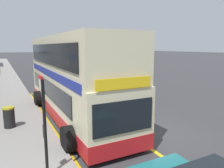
{
  "coord_description": "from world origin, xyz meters",
  "views": [
    {
      "loc": [
        -5.9,
        -7.27,
        3.86
      ],
      "look_at": [
        0.04,
        4.2,
        1.63
      ],
      "focal_mm": 34.54,
      "sensor_mm": 36.0,
      "label": 1
    }
  ],
  "objects_px": {
    "double_decker_bus": "(72,80)",
    "parked_car_navy_distant": "(94,76)",
    "bus_stop_sign": "(44,120)",
    "litter_bin": "(9,117)"
  },
  "relations": [
    {
      "from": "litter_bin",
      "to": "parked_car_navy_distant",
      "type": "bearing_deg",
      "value": 50.48
    },
    {
      "from": "bus_stop_sign",
      "to": "double_decker_bus",
      "type": "bearing_deg",
      "value": 65.24
    },
    {
      "from": "parked_car_navy_distant",
      "to": "litter_bin",
      "type": "bearing_deg",
      "value": -129.39
    },
    {
      "from": "litter_bin",
      "to": "double_decker_bus",
      "type": "bearing_deg",
      "value": 11.69
    },
    {
      "from": "double_decker_bus",
      "to": "litter_bin",
      "type": "height_order",
      "value": "double_decker_bus"
    },
    {
      "from": "bus_stop_sign",
      "to": "litter_bin",
      "type": "distance_m",
      "value": 4.89
    },
    {
      "from": "double_decker_bus",
      "to": "parked_car_navy_distant",
      "type": "height_order",
      "value": "double_decker_bus"
    },
    {
      "from": "double_decker_bus",
      "to": "bus_stop_sign",
      "type": "distance_m",
      "value": 5.9
    },
    {
      "from": "parked_car_navy_distant",
      "to": "litter_bin",
      "type": "height_order",
      "value": "parked_car_navy_distant"
    },
    {
      "from": "bus_stop_sign",
      "to": "parked_car_navy_distant",
      "type": "height_order",
      "value": "bus_stop_sign"
    }
  ]
}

